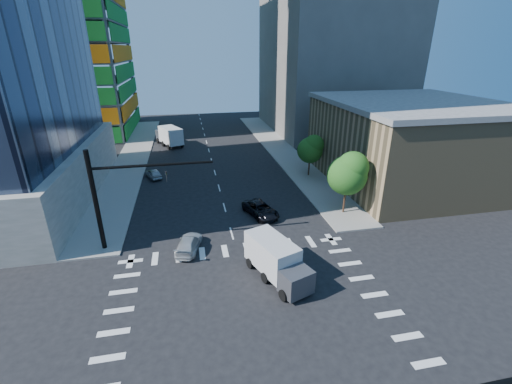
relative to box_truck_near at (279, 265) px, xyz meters
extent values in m
plane|color=black|center=(-2.60, -4.19, -1.34)|extent=(160.00, 160.00, 0.00)
cube|color=silver|center=(-2.60, -4.19, -1.33)|extent=(20.00, 20.00, 0.01)
cube|color=gray|center=(9.90, 35.81, -1.26)|extent=(5.00, 60.00, 0.15)
cube|color=gray|center=(-15.10, 35.81, -1.26)|extent=(5.00, 60.00, 0.15)
cube|color=#19892A|center=(-17.50, 57.81, 23.16)|extent=(0.12, 24.00, 49.00)
cube|color=#8B7550|center=(22.40, 17.81, 3.66)|extent=(20.00, 22.00, 10.00)
cube|color=slate|center=(22.40, 17.81, 8.96)|extent=(20.50, 22.50, 0.60)
cube|color=#5E5854|center=(24.40, 50.81, 12.66)|extent=(24.00, 30.00, 28.00)
cylinder|color=black|center=(-14.10, 7.31, 3.31)|extent=(0.40, 0.40, 9.00)
cylinder|color=black|center=(-9.10, 7.31, 6.21)|extent=(10.00, 0.24, 0.24)
imported|color=black|center=(-8.10, 7.31, 5.11)|extent=(0.16, 0.20, 1.00)
cylinder|color=#382316|center=(9.90, 9.81, -0.05)|extent=(0.20, 0.20, 2.27)
sphere|color=#1F4512|center=(9.90, 9.81, 3.04)|extent=(4.16, 4.16, 4.16)
sphere|color=#2F7C29|center=(10.30, 9.51, 4.01)|extent=(3.25, 3.25, 3.25)
cylinder|color=#382316|center=(10.20, 21.81, -0.23)|extent=(0.20, 0.20, 1.92)
sphere|color=#1F4512|center=(10.20, 21.81, 2.39)|extent=(3.52, 3.52, 3.52)
sphere|color=#2F7C29|center=(10.60, 21.51, 3.21)|extent=(2.75, 2.75, 2.75)
imported|color=black|center=(0.98, 11.09, -0.64)|extent=(3.75, 5.49, 1.39)
imported|color=silver|center=(-6.70, 5.67, -0.71)|extent=(2.85, 4.67, 1.27)
imported|color=#A0A3A7|center=(-11.10, 25.31, -0.70)|extent=(2.81, 4.06, 1.28)
cube|color=#BABABC|center=(0.00, 0.00, 0.46)|extent=(3.76, 5.22, 2.46)
cube|color=#404147|center=(0.00, 0.00, -0.16)|extent=(2.63, 2.35, 1.80)
cube|color=silver|center=(-9.49, 42.89, 0.72)|extent=(4.58, 6.01, 2.82)
cube|color=#404147|center=(-9.49, 42.89, 0.02)|extent=(3.07, 2.79, 2.06)
camera|label=1|loc=(-6.05, -21.12, 15.20)|focal=24.00mm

